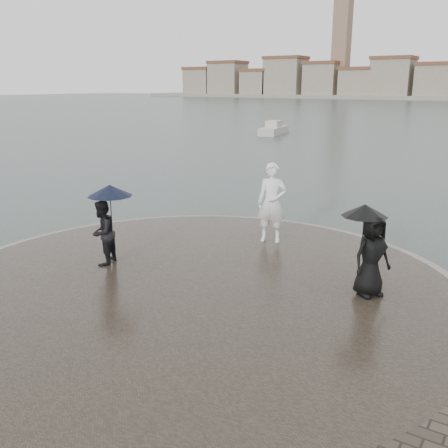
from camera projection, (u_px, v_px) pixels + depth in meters
The scene contains 6 objects.
ground at pixel (75, 367), 8.65m from camera, with size 400.00×400.00×0.00m, color #2B3835.
kerb_ring at pixel (193, 291), 11.44m from camera, with size 12.50×12.50×0.32m, color gray.
quay_tip at pixel (193, 290), 11.44m from camera, with size 11.90×11.90×0.36m, color #2D261E.
statue at pixel (272, 203), 14.12m from camera, with size 0.83×0.54×2.27m, color white.
visitor_left at pixel (104, 221), 12.28m from camera, with size 1.22×1.12×2.04m.
visitor_right at pixel (370, 246), 10.50m from camera, with size 1.21×1.11×1.95m.
Camera 1 is at (6.32, -5.04, 4.74)m, focal length 40.00 mm.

